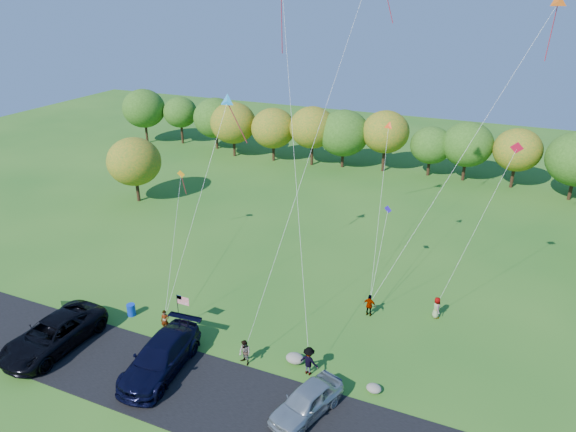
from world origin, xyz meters
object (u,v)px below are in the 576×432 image
object	(u,v)px
flyer_b	(245,353)
flyer_e	(436,308)
minivan_dark	(53,334)
park_bench	(76,307)
flyer_c	(309,361)
flyer_d	(370,305)
minivan_navy	(160,357)
minivan_silver	(307,401)
flyer_a	(165,321)
trash_barrel	(131,310)

from	to	relation	value
flyer_b	flyer_e	size ratio (longest dim) A/B	1.07
minivan_dark	park_bench	distance (m)	3.74
flyer_c	park_bench	bearing A→B (deg)	10.69
flyer_c	flyer_d	distance (m)	7.40
minivan_navy	minivan_silver	xyz separation A→B (m)	(9.21, 0.27, -0.15)
flyer_c	flyer_d	bearing A→B (deg)	-95.30
flyer_d	flyer_b	bearing A→B (deg)	59.82
minivan_navy	flyer_a	distance (m)	4.03
minivan_navy	flyer_b	distance (m)	4.99
flyer_e	flyer_c	bearing A→B (deg)	119.11
flyer_a	park_bench	world-z (taller)	flyer_a
flyer_a	flyer_e	xyz separation A→B (m)	(16.34, 8.71, 0.02)
minivan_navy	flyer_c	distance (m)	8.80
minivan_silver	trash_barrel	xyz separation A→B (m)	(-14.61, 3.64, -0.43)
minivan_navy	flyer_e	bearing A→B (deg)	35.83
flyer_d	park_bench	xyz separation A→B (m)	(-18.90, -7.96, -0.26)
minivan_dark	flyer_a	bearing A→B (deg)	40.91
flyer_b	minivan_dark	bearing A→B (deg)	-140.50
minivan_silver	minivan_dark	bearing A→B (deg)	-157.52
trash_barrel	park_bench	bearing A→B (deg)	-158.93
minivan_dark	flyer_b	distance (m)	12.31
flyer_d	minivan_silver	bearing A→B (deg)	91.15
flyer_e	trash_barrel	distance (m)	21.24
park_bench	trash_barrel	bearing A→B (deg)	1.38
minivan_dark	flyer_a	distance (m)	6.89
minivan_navy	flyer_d	xyz separation A→B (m)	(9.89, 10.47, -0.18)
flyer_a	park_bench	xyz separation A→B (m)	(-6.87, -0.89, -0.19)
flyer_d	flyer_a	bearing A→B (deg)	35.39
park_bench	flyer_c	bearing A→B (deg)	-17.17
flyer_e	trash_barrel	size ratio (longest dim) A/B	1.83
minivan_navy	flyer_e	distance (m)	18.67
flyer_a	flyer_b	bearing A→B (deg)	-29.32
flyer_a	flyer_b	world-z (taller)	flyer_b
flyer_a	flyer_b	size ratio (longest dim) A/B	0.91
minivan_silver	trash_barrel	distance (m)	15.06
flyer_b	minivan_silver	bearing A→B (deg)	-1.33
minivan_navy	flyer_b	xyz separation A→B (m)	(4.30, 2.53, -0.17)
flyer_e	park_bench	bearing A→B (deg)	85.87
flyer_c	park_bench	xyz separation A→B (m)	(-17.18, -0.76, -0.35)
minivan_dark	flyer_d	size ratio (longest dim) A/B	4.16
flyer_d	minivan_dark	bearing A→B (deg)	38.06
flyer_b	minivan_navy	bearing A→B (deg)	-126.14
minivan_navy	trash_barrel	distance (m)	6.69
flyer_a	minivan_navy	bearing A→B (deg)	-79.44
flyer_c	park_bench	size ratio (longest dim) A/B	0.98
minivan_silver	park_bench	distance (m)	18.36
flyer_c	trash_barrel	distance (m)	13.58
flyer_c	flyer_e	distance (m)	10.70
minivan_dark	flyer_e	distance (m)	25.31
minivan_dark	park_bench	size ratio (longest dim) A/B	3.68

